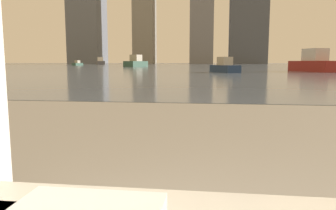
# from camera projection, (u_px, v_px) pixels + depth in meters

# --- Properties ---
(harbor_water) EXTENTS (180.00, 110.00, 0.01)m
(harbor_water) POSITION_uv_depth(u_px,v_px,m) (210.00, 66.00, 60.83)
(harbor_water) COLOR slate
(harbor_water) RESTS_ON ground_plane
(harbor_boat_1) EXTENTS (3.05, 5.35, 1.90)m
(harbor_boat_1) POSITION_uv_depth(u_px,v_px,m) (136.00, 62.00, 52.01)
(harbor_boat_1) COLOR #335647
(harbor_boat_1) RESTS_ON harbor_water
(harbor_boat_2) EXTENTS (3.83, 5.52, 1.97)m
(harbor_boat_2) POSITION_uv_depth(u_px,v_px,m) (100.00, 62.00, 86.79)
(harbor_boat_2) COLOR #4C4C51
(harbor_boat_2) RESTS_ON harbor_water
(harbor_boat_3) EXTENTS (1.45, 2.94, 1.05)m
(harbor_boat_3) POSITION_uv_depth(u_px,v_px,m) (78.00, 64.00, 68.38)
(harbor_boat_3) COLOR #335647
(harbor_boat_3) RESTS_ON harbor_water
(harbor_boat_4) EXTENTS (3.31, 5.40, 1.91)m
(harbor_boat_4) POSITION_uv_depth(u_px,v_px,m) (315.00, 64.00, 27.31)
(harbor_boat_4) COLOR maroon
(harbor_boat_4) RESTS_ON harbor_water
(harbor_boat_5) EXTENTS (2.33, 3.37, 1.20)m
(harbor_boat_5) POSITION_uv_depth(u_px,v_px,m) (225.00, 67.00, 25.34)
(harbor_boat_5) COLOR navy
(harbor_boat_5) RESTS_ON harbor_water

